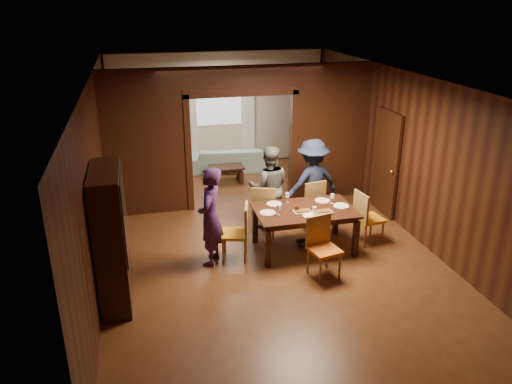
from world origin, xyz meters
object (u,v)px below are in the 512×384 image
object	(u,v)px
person_navy	(312,183)
dining_table	(304,229)
chair_left	(234,232)
hutch	(111,238)
chair_right	(369,217)
person_grey	(269,187)
chair_far_l	(264,209)
sofa	(230,159)
chair_near	(325,248)
coffee_table	(227,174)
chair_far_r	(309,203)
person_purple	(210,217)

from	to	relation	value
person_navy	dining_table	distance (m)	1.19
chair_left	hutch	xyz separation A→B (m)	(-1.91, -0.80, 0.52)
dining_table	chair_right	world-z (taller)	chair_right
person_grey	chair_left	size ratio (longest dim) A/B	1.66
chair_left	chair_far_l	xyz separation A→B (m)	(0.73, 0.84, 0.00)
sofa	chair_near	distance (m)	5.46
chair_left	chair_far_l	world-z (taller)	same
person_navy	coffee_table	world-z (taller)	person_navy
chair_far_r	coffee_table	bearing A→B (deg)	-79.25
person_purple	person_grey	bearing A→B (deg)	154.10
person_navy	hutch	world-z (taller)	hutch
person_navy	coffee_table	size ratio (longest dim) A/B	2.11
person_purple	chair_left	bearing A→B (deg)	119.39
chair_left	chair_near	world-z (taller)	same
dining_table	coffee_table	xyz separation A→B (m)	(-0.70, 3.64, -0.18)
chair_far_r	person_navy	bearing A→B (deg)	-136.53
coffee_table	chair_far_l	distance (m)	2.86
person_grey	chair_far_l	size ratio (longest dim) A/B	1.66
person_grey	hutch	bearing A→B (deg)	44.16
chair_far_r	hutch	bearing A→B (deg)	14.83
person_grey	person_navy	xyz separation A→B (m)	(0.84, -0.05, 0.04)
person_purple	chair_left	world-z (taller)	person_purple
person_navy	sofa	distance (m)	3.68
chair_far_l	hutch	xyz separation A→B (m)	(-2.63, -1.64, 0.52)
hutch	chair_far_l	bearing A→B (deg)	31.86
chair_right	hutch	size ratio (longest dim) A/B	0.48
sofa	dining_table	distance (m)	4.53
dining_table	hutch	world-z (taller)	hutch
person_grey	person_navy	world-z (taller)	person_navy
chair_left	coffee_table	bearing A→B (deg)	-173.43
coffee_table	sofa	bearing A→B (deg)	73.98
person_navy	chair_far_l	xyz separation A→B (m)	(-0.99, -0.19, -0.36)
chair_far_l	chair_near	distance (m)	1.80
person_grey	chair_right	bearing A→B (deg)	156.71
person_purple	coffee_table	xyz separation A→B (m)	(0.93, 3.72, -0.63)
dining_table	hutch	xyz separation A→B (m)	(-3.15, -0.84, 0.62)
person_grey	chair_near	size ratio (longest dim) A/B	1.66
dining_table	chair_far_r	size ratio (longest dim) A/B	1.75
coffee_table	chair_far_l	size ratio (longest dim) A/B	0.82
sofa	chair_far_l	world-z (taller)	chair_far_l
person_navy	chair_right	bearing A→B (deg)	114.85
person_purple	chair_right	size ratio (longest dim) A/B	1.71
chair_far_l	chair_far_r	distance (m)	0.91
person_purple	dining_table	xyz separation A→B (m)	(1.64, 0.09, -0.45)
hutch	chair_right	bearing A→B (deg)	10.91
coffee_table	chair_far_r	xyz separation A→B (m)	(1.10, -2.76, 0.28)
chair_right	person_navy	bearing A→B (deg)	29.01
person_purple	chair_left	xyz separation A→B (m)	(0.40, 0.05, -0.35)
hutch	dining_table	bearing A→B (deg)	14.98
coffee_table	chair_right	distance (m)	4.12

